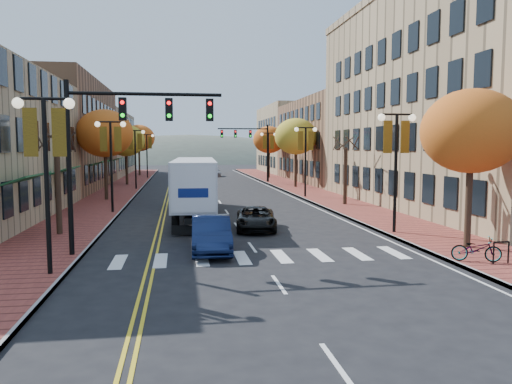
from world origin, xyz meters
name	(u,v)px	position (x,y,z in m)	size (l,w,h in m)	color
ground	(268,269)	(0.00, 0.00, 0.00)	(200.00, 200.00, 0.00)	black
sidewalk_left	(119,191)	(-9.00, 32.50, 0.07)	(4.00, 85.00, 0.15)	brown
sidewalk_right	(299,189)	(9.00, 32.50, 0.07)	(4.00, 85.00, 0.15)	brown
building_left_mid	(41,136)	(-17.00, 36.00, 5.50)	(12.00, 24.00, 11.00)	brown
building_left_far	(86,144)	(-17.00, 61.00, 4.75)	(12.00, 26.00, 9.50)	#9E8966
building_right_near	(482,103)	(18.50, 16.00, 7.50)	(15.00, 28.00, 15.00)	#997F5B
building_right_mid	(356,142)	(18.50, 42.00, 5.00)	(15.00, 24.00, 10.00)	brown
building_right_far	(310,140)	(18.50, 64.00, 5.50)	(15.00, 20.00, 11.00)	#9E8966
tree_left_a	(58,191)	(-9.00, 8.00, 2.25)	(0.28, 0.28, 4.20)	#382619
tree_left_b	(105,133)	(-9.00, 24.00, 5.45)	(4.48, 4.48, 7.21)	#382619
tree_left_c	(126,141)	(-9.00, 40.00, 5.05)	(4.16, 4.16, 6.69)	#382619
tree_left_d	(139,138)	(-9.00, 58.00, 5.60)	(4.61, 4.61, 7.42)	#382619
tree_right_a	(471,132)	(9.00, 2.00, 5.05)	(4.16, 4.16, 6.69)	#382619
tree_right_b	(345,176)	(9.00, 18.00, 2.25)	(0.28, 0.28, 4.20)	#382619
tree_right_c	(296,136)	(9.00, 34.00, 5.45)	(4.48, 4.48, 7.21)	#382619
tree_right_d	(269,140)	(9.00, 50.00, 5.29)	(4.35, 4.35, 7.00)	#382619
lamp_left_a	(45,151)	(-7.50, 0.00, 4.29)	(1.96, 0.36, 6.05)	black
lamp_left_b	(111,148)	(-7.50, 16.00, 4.29)	(1.96, 0.36, 6.05)	black
lamp_left_c	(135,148)	(-7.50, 34.00, 4.29)	(1.96, 0.36, 6.05)	black
lamp_left_d	(147,147)	(-7.50, 52.00, 4.29)	(1.96, 0.36, 6.05)	black
lamp_right_a	(396,149)	(7.50, 6.00, 4.29)	(1.96, 0.36, 6.05)	black
lamp_right_b	(306,148)	(7.50, 24.00, 4.29)	(1.96, 0.36, 6.05)	black
lamp_right_c	(268,147)	(7.50, 42.00, 4.29)	(1.96, 0.36, 6.05)	black
traffic_mast_near	(119,134)	(-5.48, 3.00, 4.92)	(6.10, 0.35, 7.00)	black
traffic_mast_far	(252,142)	(5.48, 42.00, 4.92)	(6.10, 0.34, 7.00)	black
semi_truck	(195,183)	(-2.19, 13.91, 2.13)	(2.92, 14.66, 3.64)	black
navy_sedan	(211,234)	(-1.84, 3.34, 0.75)	(1.59, 4.56, 1.50)	#0E1738
black_suv	(256,218)	(0.86, 8.50, 0.61)	(2.03, 4.41, 1.23)	black
car_far_white	(180,172)	(-3.06, 53.72, 0.76)	(1.79, 4.46, 1.52)	silver
car_far_silver	(214,172)	(1.89, 55.84, 0.64)	(1.79, 4.40, 1.28)	#9A9BA1
car_far_oncoming	(203,168)	(0.74, 65.01, 0.82)	(1.74, 4.99, 1.65)	#9E9FA6
bicycle	(476,249)	(7.80, -0.55, 0.62)	(0.62, 1.78, 0.94)	gray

